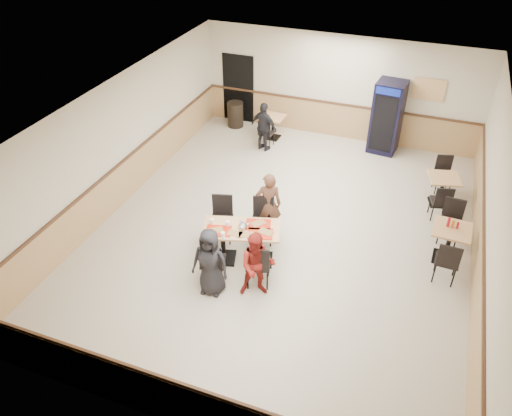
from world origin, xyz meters
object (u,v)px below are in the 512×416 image
at_px(main_table, 242,239).
at_px(side_table_far, 442,186).
at_px(lone_diner, 264,127).
at_px(diner_woman_right, 257,265).
at_px(trash_bin, 235,114).
at_px(diner_woman_left, 210,262).
at_px(side_table_near, 450,239).
at_px(back_table, 273,124).
at_px(diner_man_opposite, 269,205).
at_px(pepsi_cooler, 387,117).

bearing_deg(main_table, side_table_far, 27.68).
bearing_deg(lone_diner, diner_woman_right, 124.50).
distance_m(main_table, trash_bin, 6.30).
bearing_deg(main_table, diner_woman_left, -117.90).
distance_m(side_table_near, trash_bin, 7.76).
bearing_deg(side_table_far, trash_bin, 160.56).
height_order(main_table, back_table, main_table).
bearing_deg(side_table_far, diner_man_opposite, -143.90).
bearing_deg(side_table_near, diner_man_opposite, -172.93).
bearing_deg(diner_man_opposite, trash_bin, -81.24).
xyz_separation_m(side_table_far, back_table, (-4.88, 1.84, -0.04)).
bearing_deg(main_table, diner_woman_right, -67.62).
relative_size(main_table, side_table_far, 2.00).
distance_m(diner_man_opposite, trash_bin, 5.48).
bearing_deg(back_table, diner_woman_left, -81.39).
height_order(diner_man_opposite, back_table, diner_man_opposite).
height_order(main_table, side_table_far, main_table).
bearing_deg(side_table_far, diner_woman_left, -130.26).
xyz_separation_m(main_table, diner_woman_left, (-0.21, -1.04, 0.17)).
height_order(side_table_near, side_table_far, side_table_near).
relative_size(lone_diner, side_table_near, 1.77).
height_order(diner_woman_left, diner_woman_right, diner_woman_left).
relative_size(diner_woman_left, side_table_near, 1.80).
distance_m(diner_man_opposite, side_table_near, 3.78).
distance_m(diner_man_opposite, lone_diner, 3.87).
bearing_deg(trash_bin, diner_woman_right, -64.27).
relative_size(diner_woman_right, trash_bin, 1.82).
xyz_separation_m(diner_woman_left, side_table_near, (4.16, 2.53, -0.19)).
relative_size(side_table_near, trash_bin, 1.03).
bearing_deg(diner_woman_left, back_table, 94.40).
xyz_separation_m(main_table, side_table_far, (3.69, 3.57, -0.05)).
relative_size(side_table_near, side_table_far, 0.94).
height_order(back_table, pepsi_cooler, pepsi_cooler).
xyz_separation_m(lone_diner, trash_bin, (-1.34, 1.13, -0.32)).
bearing_deg(side_table_far, diner_woman_right, -125.05).
height_order(diner_man_opposite, side_table_near, diner_man_opposite).
bearing_deg(back_table, side_table_near, -37.31).
distance_m(diner_woman_left, diner_man_opposite, 2.11).
distance_m(side_table_near, back_table, 6.46).
bearing_deg(side_table_far, lone_diner, 167.67).
bearing_deg(pepsi_cooler, side_table_near, -59.54).
relative_size(side_table_far, pepsi_cooler, 0.42).
xyz_separation_m(diner_woman_left, diner_woman_right, (0.84, 0.25, -0.02)).
xyz_separation_m(lone_diner, back_table, (-0.00, 0.78, -0.25)).
xyz_separation_m(diner_man_opposite, trash_bin, (-2.74, 4.73, -0.38)).
bearing_deg(pepsi_cooler, diner_woman_right, -95.67).
distance_m(diner_man_opposite, side_table_far, 4.32).
bearing_deg(diner_man_opposite, lone_diner, -90.06).
distance_m(diner_woman_right, lone_diner, 5.72).
height_order(diner_woman_left, lone_diner, diner_woman_left).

